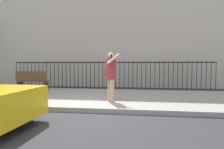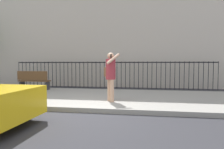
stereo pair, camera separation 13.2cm
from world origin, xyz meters
name	(u,v)px [view 2 (the right image)]	position (x,y,z in m)	size (l,w,h in m)	color
ground_plane	(79,113)	(0.00, 0.00, 0.00)	(60.00, 60.00, 0.00)	#333338
sidewalk	(96,98)	(0.00, 2.20, 0.07)	(28.00, 4.40, 0.15)	#9E9B93
building_facade	(116,16)	(0.00, 8.50, 4.91)	(28.00, 4.00, 9.82)	beige
iron_fence	(111,71)	(0.00, 5.90, 1.02)	(12.03, 0.04, 1.60)	black
pedestrian_on_phone	(110,73)	(0.78, 1.16, 1.14)	(0.64, 0.72, 1.71)	tan
street_bench	(34,80)	(-3.57, 3.54, 0.65)	(1.60, 0.45, 0.95)	brown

